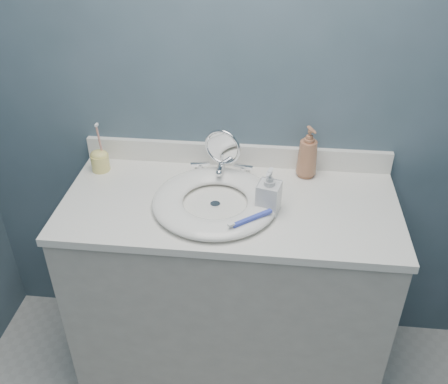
# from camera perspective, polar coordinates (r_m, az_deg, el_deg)

# --- Properties ---
(back_wall) EXTENTS (2.20, 0.02, 2.40)m
(back_wall) POSITION_cam_1_polar(r_m,az_deg,el_deg) (1.90, 1.57, 11.68)
(back_wall) COLOR #3F535F
(back_wall) RESTS_ON ground
(vanity_cabinet) EXTENTS (1.20, 0.55, 0.85)m
(vanity_cabinet) POSITION_cam_1_polar(r_m,az_deg,el_deg) (2.10, 0.59, -11.28)
(vanity_cabinet) COLOR beige
(vanity_cabinet) RESTS_ON ground
(countertop) EXTENTS (1.22, 0.57, 0.03)m
(countertop) POSITION_cam_1_polar(r_m,az_deg,el_deg) (1.82, 0.67, -1.47)
(countertop) COLOR white
(countertop) RESTS_ON vanity_cabinet
(backsplash) EXTENTS (1.22, 0.02, 0.09)m
(backsplash) POSITION_cam_1_polar(r_m,az_deg,el_deg) (2.01, 1.42, 4.27)
(backsplash) COLOR white
(backsplash) RESTS_ON countertop
(basin) EXTENTS (0.45, 0.45, 0.04)m
(basin) POSITION_cam_1_polar(r_m,az_deg,el_deg) (1.78, -1.02, -1.03)
(basin) COLOR white
(basin) RESTS_ON countertop
(drain) EXTENTS (0.04, 0.04, 0.01)m
(drain) POSITION_cam_1_polar(r_m,az_deg,el_deg) (1.79, -1.02, -1.43)
(drain) COLOR silver
(drain) RESTS_ON countertop
(faucet) EXTENTS (0.25, 0.13, 0.07)m
(faucet) POSITION_cam_1_polar(r_m,az_deg,el_deg) (1.94, -0.31, 2.50)
(faucet) COLOR silver
(faucet) RESTS_ON countertop
(makeup_mirror) EXTENTS (0.14, 0.08, 0.21)m
(makeup_mirror) POSITION_cam_1_polar(r_m,az_deg,el_deg) (1.87, -0.17, 4.47)
(makeup_mirror) COLOR silver
(makeup_mirror) RESTS_ON countertop
(soap_bottle_amber) EXTENTS (0.11, 0.11, 0.21)m
(soap_bottle_amber) POSITION_cam_1_polar(r_m,az_deg,el_deg) (1.93, 9.56, 4.51)
(soap_bottle_amber) COLOR #A46A4A
(soap_bottle_amber) RESTS_ON countertop
(soap_bottle_clear) EXTENTS (0.09, 0.09, 0.17)m
(soap_bottle_clear) POSITION_cam_1_polar(r_m,az_deg,el_deg) (1.72, 5.16, 0.13)
(soap_bottle_clear) COLOR silver
(soap_bottle_clear) RESTS_ON countertop
(toothbrush_holder) EXTENTS (0.07, 0.07, 0.21)m
(toothbrush_holder) POSITION_cam_1_polar(r_m,az_deg,el_deg) (2.03, -14.00, 3.61)
(toothbrush_holder) COLOR #EDDC76
(toothbrush_holder) RESTS_ON countertop
(toothbrush_lying) EXTENTS (0.14, 0.12, 0.02)m
(toothbrush_lying) POSITION_cam_1_polar(r_m,az_deg,el_deg) (1.65, 3.08, -3.07)
(toothbrush_lying) COLOR #3647C0
(toothbrush_lying) RESTS_ON basin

